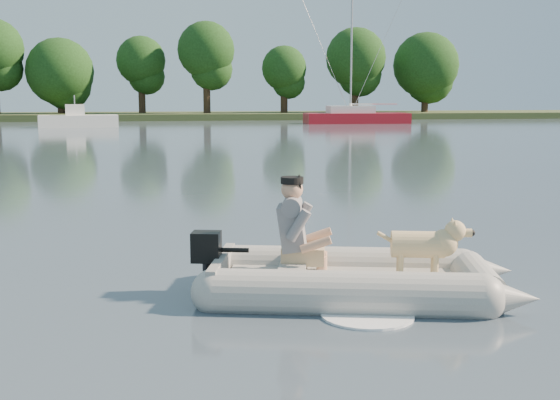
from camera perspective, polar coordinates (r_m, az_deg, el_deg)
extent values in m
plane|color=#4E5D69|center=(8.33, 1.87, -7.09)|extent=(160.00, 160.00, 0.00)
cube|color=#47512D|center=(69.89, -9.11, 6.72)|extent=(160.00, 12.00, 0.70)
cylinder|color=#332316|center=(69.66, -17.36, 7.45)|extent=(0.70, 0.70, 2.94)
sphere|color=#20521B|center=(69.69, -17.47, 9.93)|extent=(6.27, 6.27, 6.27)
cylinder|color=#332316|center=(69.80, -11.15, 7.97)|extent=(0.70, 0.70, 3.67)
sphere|color=#20521B|center=(69.88, -11.24, 11.07)|extent=(4.69, 4.69, 4.69)
cylinder|color=#332316|center=(68.21, -5.97, 8.34)|extent=(0.70, 0.70, 4.29)
sphere|color=#20521B|center=(68.35, -6.03, 12.04)|extent=(5.43, 5.43, 5.43)
cylinder|color=#332316|center=(69.50, 0.33, 7.94)|extent=(0.70, 0.70, 3.21)
sphere|color=#20521B|center=(69.55, 0.34, 10.66)|extent=(4.41, 4.41, 4.41)
cylinder|color=#332316|center=(71.85, 6.11, 8.20)|extent=(0.70, 0.70, 3.94)
sphere|color=#20521B|center=(71.94, 6.17, 11.42)|extent=(6.03, 6.03, 6.03)
cylinder|color=#332316|center=(74.60, 11.68, 7.92)|extent=(0.70, 0.70, 3.52)
sphere|color=#20521B|center=(74.67, 11.77, 10.69)|extent=(6.68, 6.68, 6.68)
cube|color=maroon|center=(58.04, 6.25, 6.52)|extent=(8.55, 2.78, 1.06)
cube|color=white|center=(57.89, 5.75, 7.31)|extent=(3.76, 2.01, 0.64)
cylinder|color=#A5A5AA|center=(58.01, 5.83, 12.29)|extent=(0.17, 0.17, 10.60)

